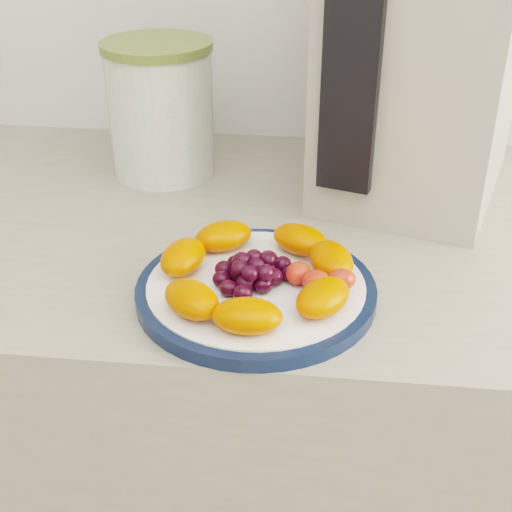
# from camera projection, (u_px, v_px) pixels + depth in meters

# --- Properties ---
(counter) EXTENTS (3.50, 0.60, 0.90)m
(counter) POSITION_uv_depth(u_px,v_px,m) (302.00, 475.00, 1.12)
(counter) COLOR gray
(counter) RESTS_ON floor
(cabinet_face) EXTENTS (3.48, 0.58, 0.84)m
(cabinet_face) POSITION_uv_depth(u_px,v_px,m) (301.00, 489.00, 1.14)
(cabinet_face) COLOR #9C6B53
(cabinet_face) RESTS_ON floor
(plate_rim) EXTENTS (0.25, 0.25, 0.01)m
(plate_rim) POSITION_uv_depth(u_px,v_px,m) (256.00, 291.00, 0.75)
(plate_rim) COLOR #0C1A36
(plate_rim) RESTS_ON counter
(plate_face) EXTENTS (0.23, 0.23, 0.02)m
(plate_face) POSITION_uv_depth(u_px,v_px,m) (256.00, 290.00, 0.75)
(plate_face) COLOR white
(plate_face) RESTS_ON counter
(canister) EXTENTS (0.15, 0.15, 0.17)m
(canister) POSITION_uv_depth(u_px,v_px,m) (161.00, 113.00, 0.99)
(canister) COLOR #416120
(canister) RESTS_ON counter
(canister_lid) EXTENTS (0.16, 0.16, 0.01)m
(canister_lid) POSITION_uv_depth(u_px,v_px,m) (156.00, 46.00, 0.95)
(canister_lid) COLOR olive
(canister_lid) RESTS_ON canister
(appliance_body) EXTENTS (0.29, 0.35, 0.37)m
(appliance_body) POSITION_uv_depth(u_px,v_px,m) (428.00, 50.00, 0.90)
(appliance_body) COLOR #A9A394
(appliance_body) RESTS_ON counter
(appliance_panel) EXTENTS (0.07, 0.04, 0.28)m
(appliance_panel) POSITION_uv_depth(u_px,v_px,m) (352.00, 73.00, 0.79)
(appliance_panel) COLOR black
(appliance_panel) RESTS_ON appliance_body
(fruit_plate) EXTENTS (0.22, 0.21, 0.03)m
(fruit_plate) POSITION_uv_depth(u_px,v_px,m) (261.00, 271.00, 0.73)
(fruit_plate) COLOR #CE4300
(fruit_plate) RESTS_ON plate_face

